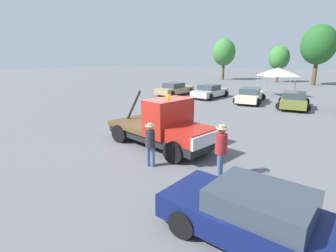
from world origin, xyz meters
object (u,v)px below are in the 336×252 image
Objects in this scene: person_at_hood at (150,141)px; canopy_tent_white at (278,72)px; foreground_car at (268,222)px; parked_car_tan at (175,89)px; person_near_truck at (221,147)px; parked_car_cream at (250,96)px; parked_car_olive at (294,100)px; tree_center at (279,58)px; tree_left at (224,52)px; parked_car_silver at (210,91)px; tree_right at (319,45)px; tow_truck at (164,127)px.

canopy_tent_white is (-0.37, 21.73, 1.53)m from person_at_hood.
foreground_car is 23.47m from parked_car_tan.
foreground_car is 2.72× the size of person_near_truck.
parked_car_cream is (-1.39, 16.35, -0.36)m from person_at_hood.
person_at_hood is 16.01m from parked_car_olive.
tree_center is at bearing 107.11° from foreground_car.
tree_center is (9.00, 0.93, -0.88)m from tree_left.
tree_center is (-8.82, 40.18, 3.17)m from foreground_car.
tree_left is (-17.82, 39.25, 4.05)m from foreground_car.
foreground_car is 43.30m from tree_left.
parked_car_cream is at bearing -91.96° from parked_car_silver.
foreground_car is 3.55m from person_near_truck.
tree_left reaches higher than person_near_truck.
parked_car_olive is at bearing -74.24° from tree_center.
parked_car_olive is 26.59m from tree_left.
tree_left is 0.84× the size of tree_right.
parked_car_tan is at bearing -119.43° from tree_right.
parked_car_cream is 0.59× the size of tree_right.
person_at_hood is 38.44m from tree_center.
parked_car_silver is 22.03m from tree_left.
foreground_car is at bearing -135.58° from parked_car_tan.
foreground_car is 41.26m from tree_center.
canopy_tent_white is 0.45× the size of tree_left.
parked_car_tan is 23.24m from tree_right.
person_at_hood is 0.35× the size of parked_car_cream.
tree_right reaches higher than canopy_tent_white.
canopy_tent_white is at bearing -19.22° from parked_car_cream.
parked_car_olive is 0.69× the size of tree_left.
canopy_tent_white is (-5.25, 23.78, 1.89)m from foreground_car.
parked_car_silver is at bearing -110.29° from tree_right.
parked_car_tan is 8.23m from parked_car_cream.
tree_center reaches higher than parked_car_tan.
person_at_hood is 19.02m from parked_car_tan.
person_near_truck is 2.67m from person_at_hood.
parked_car_olive is at bearing -23.72° from person_at_hood.
parked_car_cream is 0.87× the size of tree_center.
tree_right is (1.54, 36.19, 4.61)m from person_at_hood.
foreground_car is at bearing -25.31° from tow_truck.
parked_car_olive is at bearing -92.57° from parked_car_silver.
canopy_tent_white is at bearing -14.28° from person_at_hood.
person_at_hood is at bearing -143.37° from parked_car_tan.
tree_left is at bearing -78.40° from person_near_truck.
tree_right reaches higher than parked_car_olive.
foreground_car is at bearing -146.39° from parked_car_silver.
tow_truck is at bearing -142.16° from parked_car_tan.
canopy_tent_white is (9.25, 5.32, 1.89)m from parked_car_tan.
parked_car_silver is 7.43m from canopy_tent_white.
person_at_hood reaches higher than foreground_car.
person_at_hood reaches higher than parked_car_silver.
canopy_tent_white is (-2.73, 5.90, 1.89)m from parked_car_olive.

